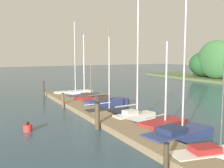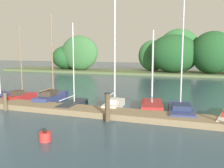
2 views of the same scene
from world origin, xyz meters
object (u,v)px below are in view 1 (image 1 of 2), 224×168
Objects in this scene: sailboat_7 at (180,132)px; mooring_piling_0 at (44,89)px; sailboat_1 at (84,95)px; sailboat_3 at (107,102)px; sailboat_2 at (90,98)px; mooring_piling_2 at (97,116)px; sailboat_0 at (75,92)px; sailboat_4 at (108,110)px; sailboat_6 at (164,123)px; sailboat_8 at (216,153)px; channel_buoy_0 at (28,128)px; mooring_piling_3 at (166,157)px; sailboat_5 at (136,112)px; mooring_piling_1 at (63,100)px.

mooring_piling_0 is at bearing 92.48° from sailboat_7.
sailboat_1 is at bearing 80.99° from sailboat_7.
sailboat_3 is 4.04× the size of mooring_piling_0.
mooring_piling_2 is (8.28, -2.96, 0.44)m from sailboat_2.
sailboat_0 is 1.37× the size of sailboat_4.
sailboat_6 is (10.04, 0.65, -0.04)m from sailboat_2.
sailboat_4 is at bearing 14.23° from mooring_piling_0.
sailboat_6 is 1.94m from sailboat_7.
sailboat_3 reaches higher than sailboat_2.
sailboat_8 is 20.09m from mooring_piling_0.
sailboat_0 reaches higher than channel_buoy_0.
sailboat_1 is 14.44m from sailboat_7.
sailboat_6 is at bearing 88.90° from sailboat_8.
sailboat_8 reaches higher than sailboat_2.
mooring_piling_0 is at bearing 109.62° from sailboat_3.
sailboat_8 reaches higher than sailboat_6.
sailboat_5 is at bearing 156.13° from mooring_piling_3.
sailboat_4 is 9.91m from sailboat_8.
sailboat_5 reaches higher than sailboat_0.
mooring_piling_1 is at bearing 153.84° from sailboat_3.
sailboat_2 is 4.88m from sailboat_4.
sailboat_1 is 7.43m from sailboat_4.
mooring_piling_1 reaches higher than mooring_piling_3.
sailboat_7 reaches higher than sailboat_8.
mooring_piling_3 is at bearing 0.33° from mooring_piling_0.
sailboat_2 is at bearing 135.54° from channel_buoy_0.
sailboat_7 is 11.22m from mooring_piling_1.
mooring_piling_1 is (6.26, 0.18, -0.20)m from mooring_piling_0.
mooring_piling_3 is (4.60, -3.59, 0.23)m from sailboat_6.
sailboat_1 is 0.97× the size of sailboat_3.
mooring_piling_0 is at bearing 108.50° from sailboat_8.
sailboat_3 is 8.38m from mooring_piling_0.
mooring_piling_3 is at bearing -171.94° from sailboat_8.
mooring_piling_3 is at bearing -114.41° from sailboat_1.
mooring_piling_2 is at bearing -179.89° from mooring_piling_3.
sailboat_6 is at bearing 141.99° from mooring_piling_3.
mooring_piling_1 is at bearing 119.69° from sailboat_4.
sailboat_3 is at bearing 26.08° from mooring_piling_0.
sailboat_3 is at bearing 78.30° from sailboat_6.
sailboat_0 reaches higher than mooring_piling_2.
mooring_piling_1 is at bearing -116.97° from sailboat_0.
sailboat_3 is at bearing 148.78° from mooring_piling_2.
sailboat_5 reaches higher than channel_buoy_0.
sailboat_1 reaches higher than mooring_piling_3.
sailboat_2 reaches higher than mooring_piling_2.
sailboat_6 is 4.04m from mooring_piling_2.
sailboat_8 reaches higher than mooring_piling_1.
mooring_piling_0 reaches higher than mooring_piling_3.
sailboat_2 is at bearing 30.79° from mooring_piling_0.
mooring_piling_0 is at bearing -178.38° from mooring_piling_1.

